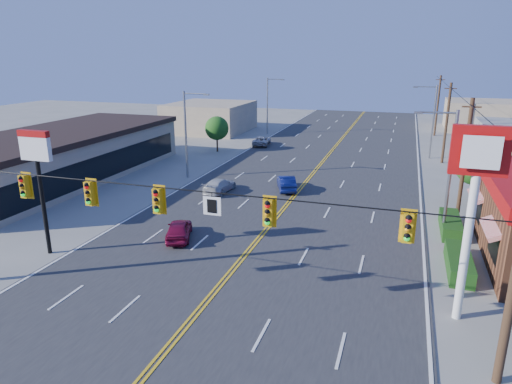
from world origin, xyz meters
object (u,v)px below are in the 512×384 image
(car_blue, at_px, (286,183))
(car_white, at_px, (219,186))
(signal_span, at_px, (182,216))
(car_magenta, at_px, (179,230))
(kfc_pylon, at_px, (475,186))
(car_silver, at_px, (262,141))
(pizza_hut_sign, at_px, (38,167))

(car_blue, distance_m, car_white, 5.69)
(car_blue, relative_size, car_white, 0.96)
(signal_span, height_order, car_magenta, signal_span)
(car_white, bearing_deg, kfc_pylon, 144.22)
(car_magenta, xyz_separation_m, car_white, (-1.49, 10.19, -0.04))
(kfc_pylon, bearing_deg, car_magenta, 165.06)
(signal_span, xyz_separation_m, car_magenta, (-4.63, 8.20, -4.28))
(signal_span, relative_size, kfc_pylon, 2.86)
(signal_span, xyz_separation_m, car_silver, (-8.94, 39.14, -4.31))
(car_blue, xyz_separation_m, car_silver, (-8.01, 18.42, -0.05))
(signal_span, distance_m, car_blue, 21.17)
(pizza_hut_sign, height_order, car_magenta, pizza_hut_sign)
(car_magenta, xyz_separation_m, car_silver, (-4.31, 30.93, -0.03))
(signal_span, relative_size, car_silver, 5.83)
(car_white, xyz_separation_m, car_silver, (-2.82, 20.75, 0.01))
(kfc_pylon, bearing_deg, signal_span, -160.22)
(kfc_pylon, distance_m, car_silver, 40.83)
(car_magenta, bearing_deg, car_blue, -127.43)
(signal_span, bearing_deg, car_white, 108.43)
(signal_span, xyz_separation_m, pizza_hut_sign, (-10.88, 4.00, 0.30))
(signal_span, xyz_separation_m, car_blue, (-0.93, 20.71, -4.26))
(pizza_hut_sign, xyz_separation_m, car_magenta, (6.25, 4.20, -4.57))
(car_white, bearing_deg, signal_span, 112.48)
(car_magenta, relative_size, car_blue, 0.94)
(kfc_pylon, xyz_separation_m, car_silver, (-20.06, 35.14, -5.46))
(signal_span, distance_m, car_white, 19.86)
(kfc_pylon, relative_size, car_silver, 2.04)
(pizza_hut_sign, bearing_deg, car_white, 71.72)
(pizza_hut_sign, xyz_separation_m, car_silver, (1.94, 35.14, -4.60))
(car_silver, bearing_deg, car_white, 89.98)
(kfc_pylon, relative_size, car_magenta, 2.38)
(pizza_hut_sign, bearing_deg, signal_span, -20.19)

